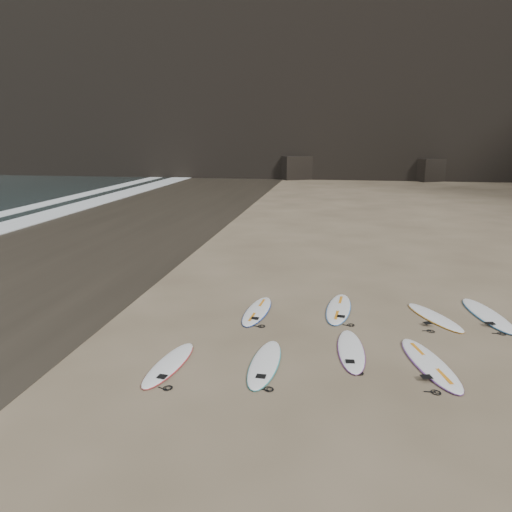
{
  "coord_description": "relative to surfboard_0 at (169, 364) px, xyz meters",
  "views": [
    {
      "loc": [
        -1.17,
        -10.43,
        4.84
      ],
      "look_at": [
        -3.35,
        2.99,
        1.5
      ],
      "focal_mm": 35.0,
      "sensor_mm": 36.0,
      "label": 1
    }
  ],
  "objects": [
    {
      "name": "surfboard_3",
      "position": [
        5.53,
        0.91,
        0.01
      ],
      "size": [
        1.31,
        2.74,
        0.1
      ],
      "primitive_type": "ellipsoid",
      "rotation": [
        0.0,
        0.0,
        0.26
      ],
      "color": "white",
      "rests_on": "ground"
    },
    {
      "name": "surfboard_1",
      "position": [
        2.02,
        0.37,
        0.0
      ],
      "size": [
        0.65,
        2.43,
        0.09
      ],
      "primitive_type": "ellipsoid",
      "rotation": [
        0.0,
        0.0,
        -0.03
      ],
      "color": "white",
      "rests_on": "ground"
    },
    {
      "name": "ground",
      "position": [
        4.59,
        1.03,
        -0.04
      ],
      "size": [
        240.0,
        240.0,
        0.0
      ],
      "primitive_type": "plane",
      "color": "#897559",
      "rests_on": "ground"
    },
    {
      "name": "surfboard_7",
      "position": [
        6.14,
        3.86,
        0.0
      ],
      "size": [
        1.5,
        2.32,
        0.08
      ],
      "primitive_type": "ellipsoid",
      "rotation": [
        0.0,
        0.0,
        0.45
      ],
      "color": "white",
      "rests_on": "ground"
    },
    {
      "name": "surfboard_2",
      "position": [
        3.87,
        1.34,
        0.0
      ],
      "size": [
        0.71,
        2.42,
        0.09
      ],
      "primitive_type": "ellipsoid",
      "rotation": [
        0.0,
        0.0,
        0.06
      ],
      "color": "white",
      "rests_on": "ground"
    },
    {
      "name": "surfboard_8",
      "position": [
        7.6,
        4.24,
        0.01
      ],
      "size": [
        1.17,
        2.84,
        0.1
      ],
      "primitive_type": "ellipsoid",
      "rotation": [
        0.0,
        0.0,
        0.19
      ],
      "color": "white",
      "rests_on": "ground"
    },
    {
      "name": "wet_sand",
      "position": [
        -8.41,
        11.03,
        -0.04
      ],
      "size": [
        12.0,
        200.0,
        0.01
      ],
      "primitive_type": "cube",
      "color": "#383026",
      "rests_on": "ground"
    },
    {
      "name": "surfboard_0",
      "position": [
        0.0,
        0.0,
        0.0
      ],
      "size": [
        0.79,
        2.31,
        0.08
      ],
      "primitive_type": "ellipsoid",
      "rotation": [
        0.0,
        0.0,
        -0.11
      ],
      "color": "white",
      "rests_on": "ground"
    },
    {
      "name": "surfboard_6",
      "position": [
        3.59,
        4.11,
        0.01
      ],
      "size": [
        0.85,
        2.67,
        0.09
      ],
      "primitive_type": "ellipsoid",
      "rotation": [
        0.0,
        0.0,
        -0.08
      ],
      "color": "white",
      "rests_on": "ground"
    },
    {
      "name": "surfboard_5",
      "position": [
        1.34,
        3.56,
        0.0
      ],
      "size": [
        0.76,
        2.46,
        0.09
      ],
      "primitive_type": "ellipsoid",
      "rotation": [
        0.0,
        0.0,
        -0.08
      ],
      "color": "white",
      "rests_on": "ground"
    }
  ]
}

